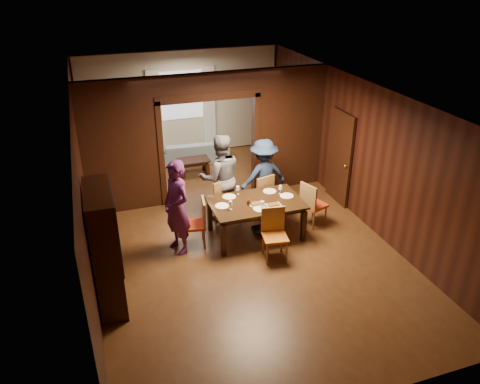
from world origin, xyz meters
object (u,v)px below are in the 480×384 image
object	(u,v)px
chair_far_r	(260,194)
person_navy	(263,176)
coffee_table	(194,167)
person_grey	(220,178)
sofa	(192,151)
chair_right	(314,203)
person_purple	(177,208)
chair_far_l	(219,199)
dining_table	(256,219)
chair_near	(275,236)
hutch	(105,249)
chair_left	(194,223)

from	to	relation	value
chair_far_r	person_navy	bearing A→B (deg)	-148.79
coffee_table	chair_far_r	size ratio (longest dim) A/B	0.82
person_grey	sofa	bearing A→B (deg)	-90.02
person_grey	chair_right	size ratio (longest dim) A/B	1.94
sofa	coffee_table	xyz separation A→B (m)	(-0.17, -0.86, -0.09)
person_navy	chair_right	xyz separation A→B (m)	(0.78, -0.90, -0.34)
person_purple	chair_far_l	world-z (taller)	person_purple
sofa	chair_far_l	world-z (taller)	chair_far_l
dining_table	chair_right	distance (m)	1.30
chair_near	hutch	bearing A→B (deg)	-165.75
dining_table	hutch	distance (m)	3.20
chair_far_l	chair_far_r	world-z (taller)	same
sofa	chair_right	size ratio (longest dim) A/B	2.03
person_purple	sofa	world-z (taller)	person_purple
sofa	chair_near	world-z (taller)	chair_near
chair_far_r	hutch	bearing A→B (deg)	15.34
person_navy	chair_left	bearing A→B (deg)	20.57
dining_table	chair_left	distance (m)	1.26
person_purple	coffee_table	distance (m)	3.62
sofa	chair_left	distance (m)	4.28
coffee_table	chair_far_r	world-z (taller)	chair_far_r
chair_near	coffee_table	bearing A→B (deg)	105.96
sofa	chair_left	bearing A→B (deg)	81.13
chair_left	chair_far_l	distance (m)	1.11
person_purple	chair_near	world-z (taller)	person_purple
chair_left	chair_near	xyz separation A→B (m)	(1.30, -0.91, 0.00)
chair_left	chair_far_l	bearing A→B (deg)	146.75
hutch	sofa	bearing A→B (deg)	63.88
chair_left	person_navy	bearing A→B (deg)	126.17
dining_table	chair_right	bearing A→B (deg)	1.42
person_purple	chair_right	size ratio (longest dim) A/B	1.89
person_grey	chair_left	size ratio (longest dim) A/B	1.94
sofa	coffee_table	bearing A→B (deg)	83.09
coffee_table	hutch	xyz separation A→B (m)	(-2.46, -4.49, 0.80)
chair_far_r	chair_near	distance (m)	1.70
dining_table	hutch	world-z (taller)	hutch
chair_far_r	chair_right	bearing A→B (deg)	125.01
chair_left	person_grey	bearing A→B (deg)	147.50
sofa	chair_near	xyz separation A→B (m)	(0.35, -5.08, 0.20)
person_grey	chair_left	xyz separation A→B (m)	(-0.80, -0.89, -0.46)
chair_far_l	chair_near	distance (m)	1.81
chair_near	person_navy	bearing A→B (deg)	84.54
dining_table	chair_far_l	distance (m)	1.00
person_grey	coffee_table	size ratio (longest dim) A/B	2.35
chair_near	hutch	size ratio (longest dim) A/B	0.48
chair_left	chair_far_l	xyz separation A→B (m)	(0.75, 0.82, 0.00)
dining_table	chair_far_l	world-z (taller)	chair_far_l
chair_left	chair_far_l	world-z (taller)	same
person_purple	hutch	size ratio (longest dim) A/B	0.92
person_purple	dining_table	distance (m)	1.66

